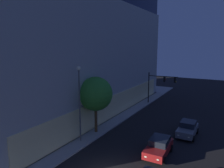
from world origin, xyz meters
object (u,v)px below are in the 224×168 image
at_px(sidewalk_tree, 96,94).
at_px(car_grey, 188,129).
at_px(street_lamp_sidewalk, 79,95).
at_px(modern_building, 51,49).
at_px(traffic_light_far_corner, 160,82).
at_px(car_red, 159,146).

distance_m(sidewalk_tree, car_grey, 11.35).
distance_m(street_lamp_sidewalk, car_grey, 12.99).
relative_size(modern_building, street_lamp_sidewalk, 4.77).
distance_m(traffic_light_far_corner, street_lamp_sidewalk, 19.20).
bearing_deg(traffic_light_far_corner, modern_building, 121.53).
bearing_deg(sidewalk_tree, traffic_light_far_corner, -9.50).
distance_m(street_lamp_sidewalk, car_red, 9.41).
height_order(traffic_light_far_corner, car_red, traffic_light_far_corner).
xyz_separation_m(modern_building, sidewalk_tree, (-6.37, -13.17, -5.08)).
bearing_deg(traffic_light_far_corner, street_lamp_sidewalk, 171.61).
bearing_deg(car_red, traffic_light_far_corner, 17.17).
bearing_deg(car_red, street_lamp_sidewalk, 99.97).
distance_m(modern_building, street_lamp_sidewalk, 16.65).
relative_size(street_lamp_sidewalk, car_grey, 1.97).
relative_size(modern_building, traffic_light_far_corner, 6.97).
bearing_deg(street_lamp_sidewalk, sidewalk_tree, -2.08).
distance_m(car_red, car_grey, 6.15).
height_order(street_lamp_sidewalk, car_grey, street_lamp_sidewalk).
height_order(traffic_light_far_corner, car_grey, traffic_light_far_corner).
relative_size(street_lamp_sidewalk, car_red, 1.87).
bearing_deg(traffic_light_far_corner, car_grey, -149.00).
relative_size(modern_building, sidewalk_tree, 5.81).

